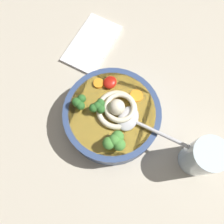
{
  "coord_description": "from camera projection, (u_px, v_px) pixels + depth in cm",
  "views": [
    {
      "loc": [
        -8.55,
        -9.23,
        60.47
      ],
      "look_at": [
        3.89,
        1.64,
        10.38
      ],
      "focal_mm": 37.74,
      "sensor_mm": 36.0,
      "label": 1
    }
  ],
  "objects": [
    {
      "name": "folded_napkin",
      "position": [
        92.0,
        43.0,
        0.65
      ],
      "size": [
        19.36,
        13.89,
        0.8
      ],
      "primitive_type": "cube",
      "rotation": [
        0.0,
        0.0,
        0.23
      ],
      "color": "white",
      "rests_on": "table_slab"
    },
    {
      "name": "soup_bowl",
      "position": [
        112.0,
        116.0,
        0.56
      ],
      "size": [
        22.41,
        22.41,
        6.49
      ],
      "color": "#334775",
      "rests_on": "table_slab"
    },
    {
      "name": "drinking_glass",
      "position": [
        202.0,
        157.0,
        0.5
      ],
      "size": [
        7.38,
        7.38,
        11.22
      ],
      "primitive_type": "cylinder",
      "color": "silver",
      "rests_on": "table_slab"
    },
    {
      "name": "broccoli_floret_beside_chili",
      "position": [
        98.0,
        107.0,
        0.51
      ],
      "size": [
        3.79,
        3.26,
        3.0
      ],
      "color": "#7A9E60",
      "rests_on": "soup_bowl"
    },
    {
      "name": "carrot_slice_center",
      "position": [
        138.0,
        97.0,
        0.54
      ],
      "size": [
        2.97,
        2.97,
        0.43
      ],
      "primitive_type": "cylinder",
      "color": "orange",
      "rests_on": "soup_bowl"
    },
    {
      "name": "chili_sauce_dollop",
      "position": [
        110.0,
        82.0,
        0.54
      ],
      "size": [
        3.31,
        2.98,
        1.49
      ],
      "primitive_type": "ellipsoid",
      "color": "#B2190F",
      "rests_on": "soup_bowl"
    },
    {
      "name": "broccoli_floret_near_spoon",
      "position": [
        79.0,
        102.0,
        0.51
      ],
      "size": [
        3.78,
        3.25,
        2.99
      ],
      "color": "#7A9E60",
      "rests_on": "soup_bowl"
    },
    {
      "name": "carrot_slice_front",
      "position": [
        108.0,
        103.0,
        0.53
      ],
      "size": [
        2.26,
        2.26,
        0.76
      ],
      "primitive_type": "cylinder",
      "color": "orange",
      "rests_on": "soup_bowl"
    },
    {
      "name": "noodle_pile",
      "position": [
        118.0,
        109.0,
        0.52
      ],
      "size": [
        10.17,
        9.97,
        4.09
      ],
      "color": "beige",
      "rests_on": "soup_bowl"
    },
    {
      "name": "table_slab",
      "position": [
        107.0,
        137.0,
        0.59
      ],
      "size": [
        112.87,
        112.87,
        3.89
      ],
      "primitive_type": "cube",
      "color": "#BCB29E",
      "rests_on": "ground"
    },
    {
      "name": "soup_spoon",
      "position": [
        134.0,
        121.0,
        0.51
      ],
      "size": [
        7.66,
        17.5,
        1.6
      ],
      "rotation": [
        0.0,
        0.0,
        4.97
      ],
      "color": "#B7B7BC",
      "rests_on": "soup_bowl"
    },
    {
      "name": "carrot_slice_far",
      "position": [
        99.0,
        83.0,
        0.55
      ],
      "size": [
        2.38,
        2.38,
        0.66
      ],
      "primitive_type": "cylinder",
      "color": "orange",
      "rests_on": "soup_bowl"
    },
    {
      "name": "broccoli_floret_rear",
      "position": [
        115.0,
        141.0,
        0.48
      ],
      "size": [
        5.15,
        4.43,
        4.07
      ],
      "color": "#7A9E60",
      "rests_on": "soup_bowl"
    }
  ]
}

